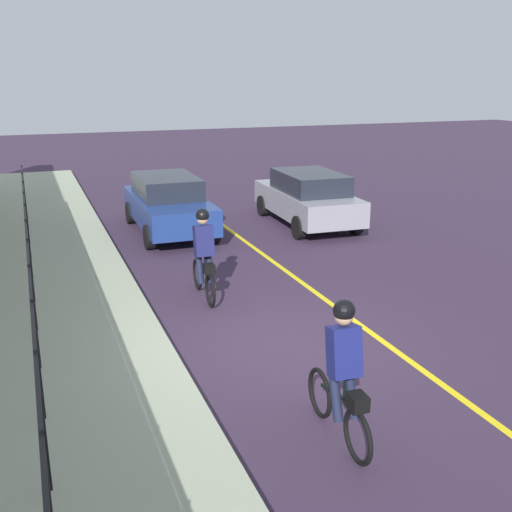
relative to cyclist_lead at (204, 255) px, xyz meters
The scene contains 8 objects.
ground_plane 2.77m from the cyclist_lead, 166.22° to the right, with size 80.00×80.00×0.00m, color #35263B.
lane_line_centre 3.49m from the cyclist_lead, 138.80° to the right, with size 36.00×0.12×0.01m, color yellow.
sidewalk 3.85m from the cyclist_lead, 132.43° to the left, with size 40.00×3.20×0.15m, color #9AA28A.
iron_fence 3.55m from the cyclist_lead, 115.84° to the left, with size 19.08×0.04×1.60m.
cyclist_lead is the anchor object (origin of this frame).
cyclist_follow 5.29m from the cyclist_lead, behind, with size 1.71×0.37×1.83m.
patrol_sedan 6.72m from the cyclist_lead, 43.05° to the right, with size 4.48×2.08×1.58m.
parked_sedan_rear 5.52m from the cyclist_lead, ahead, with size 4.42×1.95×1.58m.
Camera 1 is at (-8.42, 3.71, 4.30)m, focal length 42.62 mm.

